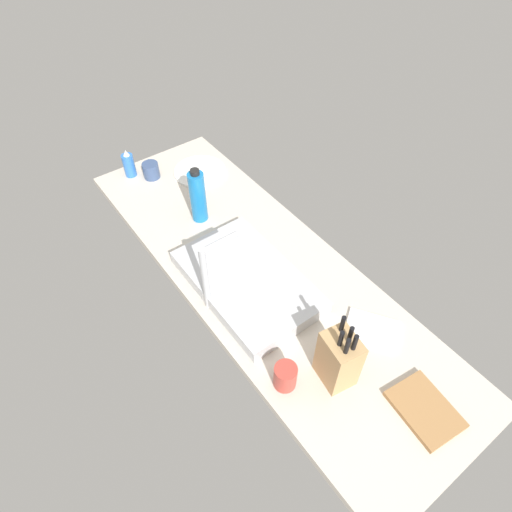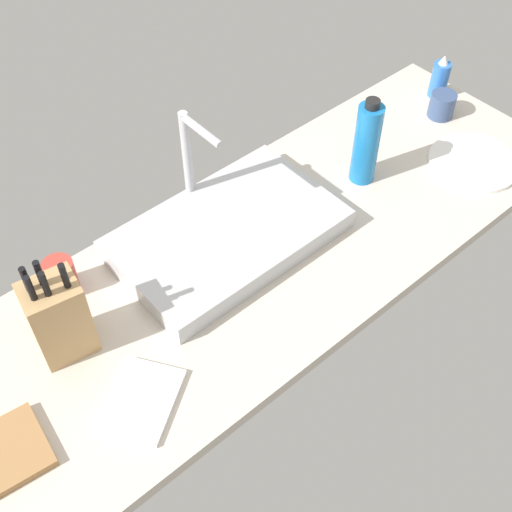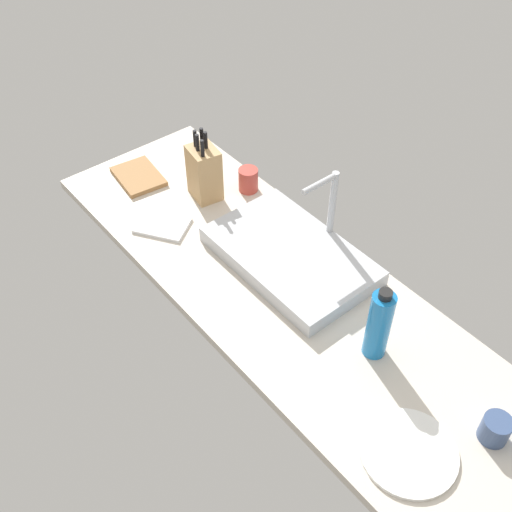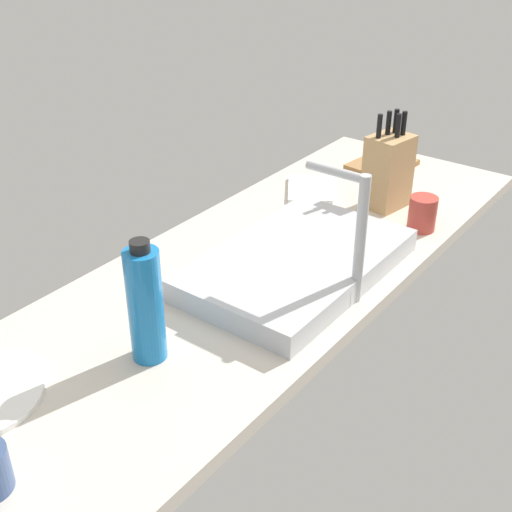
{
  "view_description": "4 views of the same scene",
  "coord_description": "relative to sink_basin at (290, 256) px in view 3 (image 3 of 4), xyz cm",
  "views": [
    {
      "loc": [
        -89.9,
        68.56,
        136.13
      ],
      "look_at": [
        0.06,
        2.08,
        12.4
      ],
      "focal_mm": 30.7,
      "sensor_mm": 36.0,
      "label": 1
    },
    {
      "loc": [
        -73.76,
        -82.21,
        129.77
      ],
      "look_at": [
        -6.44,
        -4.68,
        11.68
      ],
      "focal_mm": 46.7,
      "sensor_mm": 36.0,
      "label": 2
    },
    {
      "loc": [
        103.2,
        -93.3,
        151.48
      ],
      "look_at": [
        -5.71,
        -4.31,
        13.22
      ],
      "focal_mm": 43.23,
      "sensor_mm": 36.0,
      "label": 3
    },
    {
      "loc": [
        112.76,
        84.89,
        87.57
      ],
      "look_at": [
        2.58,
        1.97,
        8.96
      ],
      "focal_mm": 47.5,
      "sensor_mm": 36.0,
      "label": 4
    }
  ],
  "objects": [
    {
      "name": "countertop_slab",
      "position": [
        3.96,
        -9.22,
        -4.57
      ],
      "size": [
        188.97,
        62.0,
        3.5
      ],
      "primitive_type": "cube",
      "color": "beige",
      "rests_on": "ground"
    },
    {
      "name": "sink_basin",
      "position": [
        0.0,
        0.0,
        0.0
      ],
      "size": [
        56.36,
        34.98,
        5.64
      ],
      "primitive_type": "cube",
      "color": "#B7BABF",
      "rests_on": "countertop_slab"
    },
    {
      "name": "faucet",
      "position": [
        1.36,
        15.13,
        15.01
      ],
      "size": [
        5.5,
        15.25,
        30.19
      ],
      "color": "#B7BABF",
      "rests_on": "countertop_slab"
    },
    {
      "name": "knife_block",
      "position": [
        -47.15,
        -1.15,
        8.0
      ],
      "size": [
        13.31,
        11.45,
        27.5
      ],
      "rotation": [
        0.0,
        0.0,
        -0.17
      ],
      "color": "tan",
      "rests_on": "countertop_slab"
    },
    {
      "name": "cutting_board",
      "position": [
        -72.48,
        -15.39,
        -1.92
      ],
      "size": [
        22.68,
        17.91,
        1.8
      ],
      "primitive_type": "cube",
      "rotation": [
        0.0,
        0.0,
        -0.12
      ],
      "color": "#9E7042",
      "rests_on": "countertop_slab"
    },
    {
      "name": "water_bottle",
      "position": [
        43.64,
        -5.74,
        9.43
      ],
      "size": [
        6.96,
        6.96,
        25.99
      ],
      "color": "#1970B7",
      "rests_on": "countertop_slab"
    },
    {
      "name": "dinner_plate",
      "position": [
        71.98,
        -22.87,
        -2.22
      ],
      "size": [
        25.47,
        25.47,
        1.2
      ],
      "primitive_type": "cylinder",
      "color": "white",
      "rests_on": "countertop_slab"
    },
    {
      "name": "dish_towel",
      "position": [
        -42.55,
        -23.79,
        -2.22
      ],
      "size": [
        22.36,
        20.94,
        1.2
      ],
      "primitive_type": "cube",
      "rotation": [
        0.0,
        0.0,
        0.59
      ],
      "color": "white",
      "rests_on": "countertop_slab"
    },
    {
      "name": "coffee_mug",
      "position": [
        -39.61,
        13.61,
        1.85
      ],
      "size": [
        7.47,
        7.47,
        9.34
      ],
      "primitive_type": "cylinder",
      "color": "#B23D33",
      "rests_on": "countertop_slab"
    },
    {
      "name": "ceramic_cup",
      "position": [
        82.66,
        -2.21,
        1.04
      ],
      "size": [
        7.76,
        7.76,
        7.72
      ],
      "primitive_type": "cylinder",
      "color": "#384C75",
      "rests_on": "countertop_slab"
    }
  ]
}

